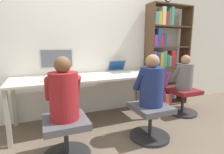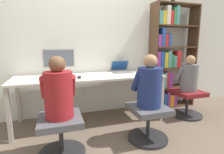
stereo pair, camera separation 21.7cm
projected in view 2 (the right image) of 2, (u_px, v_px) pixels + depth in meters
name	position (u px, v px, depth m)	size (l,w,h in m)	color
ground_plane	(97.00, 131.00, 2.51)	(14.00, 14.00, 0.00)	brown
wall_back	(85.00, 40.00, 3.01)	(10.00, 0.05, 2.60)	silver
desk	(91.00, 80.00, 2.72)	(2.27, 0.71, 0.75)	beige
desktop_monitor	(59.00, 61.00, 2.74)	(0.50, 0.21, 0.42)	beige
laptop	(122.00, 70.00, 3.08)	(0.33, 0.30, 0.21)	gray
keyboard	(59.00, 79.00, 2.43)	(0.45, 0.13, 0.03)	silver
computer_mouse_by_keyboard	(79.00, 77.00, 2.51)	(0.06, 0.09, 0.04)	black
office_chair_left	(61.00, 133.00, 1.93)	(0.52, 0.52, 0.45)	#262628
office_chair_right	(148.00, 120.00, 2.26)	(0.52, 0.52, 0.45)	#262628
person_at_monitor	(59.00, 91.00, 1.84)	(0.37, 0.33, 0.66)	maroon
person_at_laptop	(149.00, 85.00, 2.18)	(0.37, 0.33, 0.66)	navy
bookshelf	(168.00, 60.00, 3.35)	(0.92, 0.29, 1.98)	#513823
office_chair_side	(187.00, 101.00, 3.02)	(0.52, 0.52, 0.45)	#262628
person_near_shelf	(189.00, 76.00, 2.95)	(0.34, 0.30, 0.60)	slate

